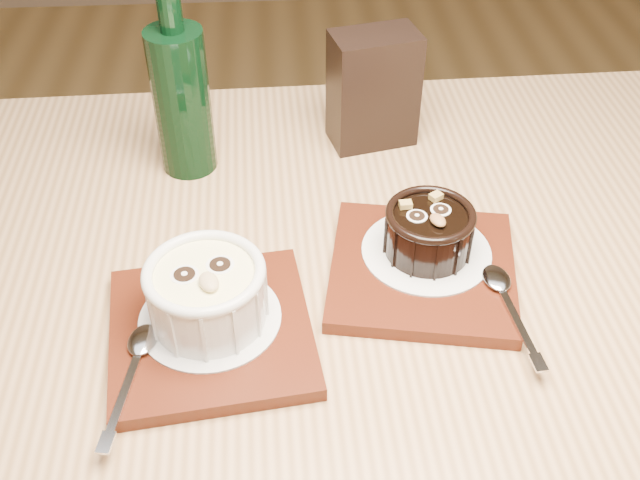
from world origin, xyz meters
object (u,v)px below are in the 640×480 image
at_px(table, 332,349).
at_px(tray_right, 422,270).
at_px(green_bottle, 181,96).
at_px(condiment_stand, 373,89).
at_px(tray_left, 211,332).
at_px(ramekin_white, 206,291).
at_px(ramekin_dark, 429,229).

bearing_deg(table, tray_right, 7.91).
relative_size(table, green_bottle, 5.09).
bearing_deg(tray_right, green_bottle, 139.58).
relative_size(table, condiment_stand, 8.71).
bearing_deg(green_bottle, tray_left, -82.27).
distance_m(tray_left, green_bottle, 0.29).
bearing_deg(ramekin_white, table, 2.66).
height_order(tray_right, condiment_stand, condiment_stand).
distance_m(table, tray_left, 0.16).
xyz_separation_m(tray_left, tray_right, (0.21, 0.07, 0.00)).
relative_size(condiment_stand, green_bottle, 0.58).
bearing_deg(condiment_stand, ramekin_white, -120.78).
bearing_deg(ramekin_dark, condiment_stand, 78.32).
distance_m(tray_right, ramekin_dark, 0.04).
relative_size(ramekin_dark, green_bottle, 0.37).
height_order(tray_right, green_bottle, green_bottle).
xyz_separation_m(tray_right, condiment_stand, (-0.02, 0.25, 0.06)).
relative_size(ramekin_white, tray_right, 0.60).
bearing_deg(tray_left, table, 26.11).
bearing_deg(ramekin_white, green_bottle, 78.40).
bearing_deg(ramekin_dark, tray_right, -128.47).
distance_m(tray_left, ramekin_dark, 0.23).
bearing_deg(ramekin_dark, table, 178.85).
distance_m(ramekin_dark, condiment_stand, 0.23).
relative_size(tray_left, condiment_stand, 1.29).
xyz_separation_m(condiment_stand, green_bottle, (-0.22, -0.04, 0.02)).
height_order(ramekin_white, condiment_stand, condiment_stand).
height_order(tray_left, ramekin_dark, ramekin_dark).
xyz_separation_m(table, tray_right, (0.09, 0.01, 0.10)).
distance_m(tray_left, ramekin_white, 0.04).
bearing_deg(tray_right, ramekin_white, -163.82).
relative_size(tray_left, tray_right, 1.00).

